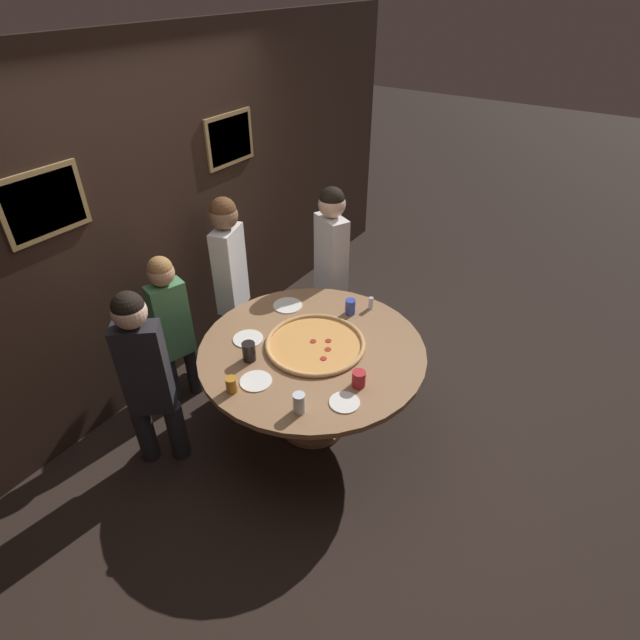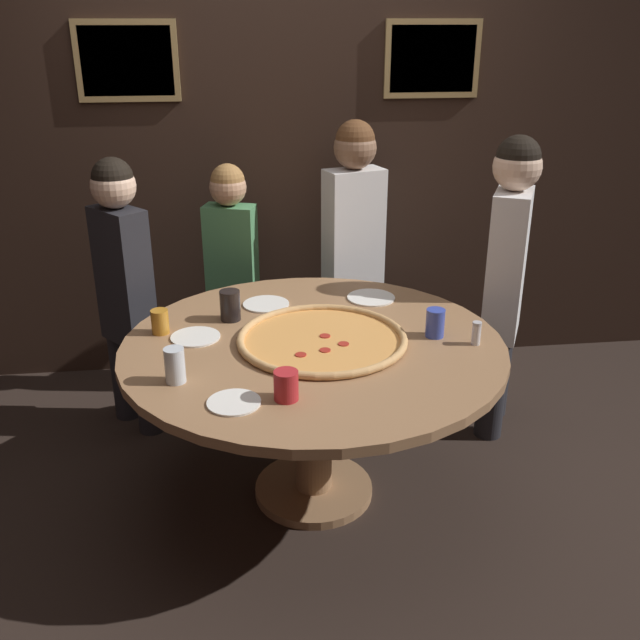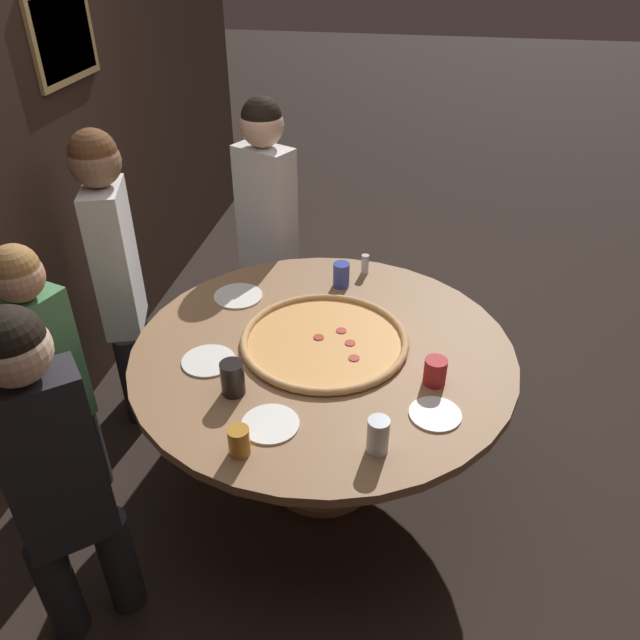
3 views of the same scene
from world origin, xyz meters
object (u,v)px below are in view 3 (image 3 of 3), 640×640
drink_cup_by_shaker (435,371)px  diner_side_right (47,372)px  condiment_shaker (365,264)px  diner_far_right (267,218)px  white_plate_right_side (435,414)px  white_plate_beside_cup (208,361)px  dining_table (323,373)px  drink_cup_centre_back (239,441)px  diner_centre_back (54,470)px  drink_cup_near_right (342,275)px  white_plate_near_front (238,296)px  drink_cup_far_left (378,435)px  drink_cup_beside_pizza (233,378)px  giant_pizza (324,340)px  diner_side_left (116,266)px  white_plate_far_back (270,424)px

drink_cup_by_shaker → diner_side_right: size_ratio=0.08×
condiment_shaker → diner_far_right: diner_far_right is taller
white_plate_right_side → white_plate_beside_cup: bearing=80.0°
diner_far_right → dining_table: bearing=-38.1°
drink_cup_by_shaker → dining_table: bearing=72.2°
drink_cup_centre_back → diner_centre_back: (-0.21, 0.54, -0.01)m
drink_cup_near_right → diner_side_right: diner_side_right is taller
drink_cup_centre_back → white_plate_right_side: size_ratio=0.55×
dining_table → condiment_shaker: 0.68m
white_plate_near_front → drink_cup_far_left: bearing=-139.7°
condiment_shaker → white_plate_beside_cup: bearing=147.2°
drink_cup_far_left → drink_cup_beside_pizza: (0.20, 0.55, 0.00)m
drink_cup_near_right → condiment_shaker: size_ratio=1.22×
drink_cup_by_shaker → diner_far_right: (1.13, 0.93, 0.05)m
dining_table → diner_far_right: bearing=25.9°
drink_cup_centre_back → diner_centre_back: 0.58m
white_plate_near_front → diner_far_right: (0.66, 0.03, 0.09)m
drink_cup_near_right → white_plate_beside_cup: bearing=147.2°
drink_cup_near_right → diner_centre_back: 1.52m
diner_centre_back → drink_cup_near_right: bearing=-158.1°
giant_pizza → drink_cup_far_left: size_ratio=5.27×
diner_far_right → diner_centre_back: diner_far_right is taller
white_plate_beside_cup → giant_pizza: bearing=-64.4°
diner_side_left → diner_far_right: diner_side_left is taller
drink_cup_far_left → drink_cup_near_right: (1.04, 0.27, -0.01)m
condiment_shaker → diner_side_left: size_ratio=0.07×
white_plate_right_side → diner_centre_back: size_ratio=0.14×
drink_cup_near_right → white_plate_right_side: 0.95m
giant_pizza → drink_cup_by_shaker: 0.49m
drink_cup_far_left → white_plate_far_back: (0.05, 0.38, -0.06)m
drink_cup_far_left → diner_centre_back: bearing=107.2°
white_plate_beside_cup → diner_centre_back: diner_centre_back is taller
condiment_shaker → drink_cup_centre_back: bearing=168.1°
drink_cup_centre_back → white_plate_right_side: drink_cup_centre_back is taller
white_plate_beside_cup → white_plate_far_back: bearing=-133.3°
dining_table → drink_cup_centre_back: drink_cup_centre_back is taller
white_plate_beside_cup → drink_cup_far_left: bearing=-117.2°
drink_cup_by_shaker → diner_centre_back: size_ratio=0.08×
diner_centre_back → white_plate_right_side: bearing=163.4°
dining_table → condiment_shaker: (0.65, -0.10, 0.18)m
white_plate_beside_cup → diner_side_left: bearing=50.3°
drink_cup_beside_pizza → white_plate_near_front: 0.68m
condiment_shaker → diner_side_right: bearing=130.3°
white_plate_far_back → drink_cup_centre_back: bearing=155.1°
drink_cup_near_right → diner_far_right: size_ratio=0.08×
white_plate_near_front → white_plate_right_side: size_ratio=1.20×
diner_side_right → white_plate_far_back: bearing=97.5°
white_plate_near_front → diner_far_right: 0.67m
drink_cup_beside_pizza → diner_side_left: 1.01m
white_plate_right_side → diner_far_right: diner_far_right is taller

